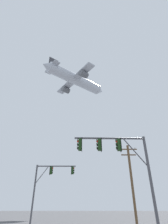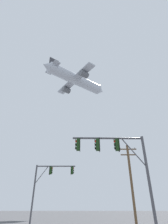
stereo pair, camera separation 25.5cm
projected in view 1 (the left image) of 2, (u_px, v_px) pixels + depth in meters
signal_pole_near at (119, 156)px, 13.00m from camera, size 5.52×0.53×6.61m
signal_pole_far at (49, 179)px, 21.49m from camera, size 5.01×0.46×6.43m
utility_pole at (131, 179)px, 20.10m from camera, size 2.20×0.28×8.53m
airplane at (75, 80)px, 58.15m from camera, size 20.93×17.08×6.57m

